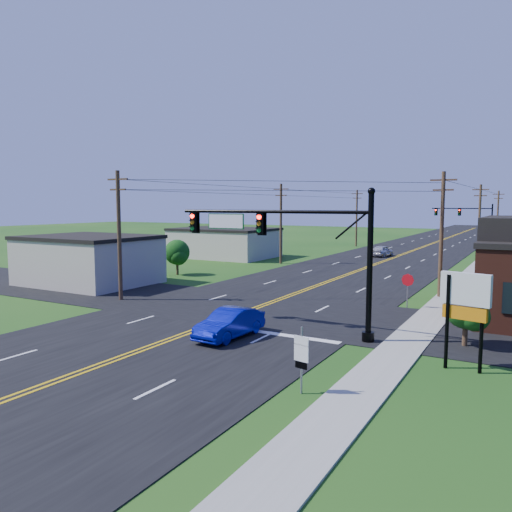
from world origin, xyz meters
The scene contains 21 objects.
ground centered at (0.00, 0.00, 0.00)m, with size 260.00×260.00×0.00m, color #143F12.
road_main centered at (0.00, 50.00, 0.02)m, with size 16.00×220.00×0.04m, color black.
road_cross centered at (0.00, 12.00, 0.02)m, with size 70.00×10.00×0.04m, color black.
sidewalk centered at (10.50, 40.00, 0.04)m, with size 2.00×160.00×0.08m, color gray.
signal_mast_main centered at (4.34, 8.00, 4.75)m, with size 11.30×0.60×7.48m.
signal_mast_far centered at (4.44, 80.00, 4.55)m, with size 10.98×0.60×7.48m.
cream_bldg_near centered at (-17.00, 14.00, 2.06)m, with size 10.20×8.20×4.10m.
cream_bldg_far centered at (-19.00, 38.00, 1.86)m, with size 12.20×9.20×3.70m.
utility_pole_left_a centered at (-9.50, 10.00, 4.72)m, with size 1.80×0.28×9.00m.
utility_pole_left_b centered at (-9.50, 35.00, 4.72)m, with size 1.80×0.28×9.00m.
utility_pole_left_c centered at (-9.50, 62.00, 4.72)m, with size 1.80×0.28×9.00m.
utility_pole_right_a centered at (9.80, 22.00, 4.72)m, with size 1.80×0.28×9.00m.
utility_pole_right_b centered at (9.80, 48.00, 4.72)m, with size 1.80×0.28×9.00m.
utility_pole_right_c centered at (9.80, 78.00, 4.72)m, with size 1.80×0.28×9.00m.
shrub_corner centered at (13.00, 9.50, 1.85)m, with size 2.00×2.00×2.86m.
tree_left centered at (-14.00, 22.00, 2.16)m, with size 2.40×2.40×3.37m.
blue_car centered at (2.54, 5.29, 0.72)m, with size 1.52×4.36×1.44m, color #060E96.
distant_car centered at (-1.52, 48.15, 0.73)m, with size 1.73×4.29×1.46m, color #BAB9BE.
route_sign centered at (8.72, 0.27, 1.41)m, with size 0.60×0.16×2.42m.
stop_sign centered at (8.65, 16.98, 1.63)m, with size 0.80×0.11×2.26m.
pylon_sign centered at (13.36, 5.75, 2.90)m, with size 1.95×0.69×3.98m.
Camera 1 is at (15.72, -15.36, 6.67)m, focal length 35.00 mm.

